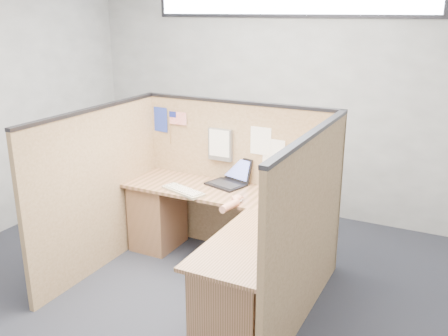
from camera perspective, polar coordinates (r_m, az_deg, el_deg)
The scene contains 14 objects.
floor at distance 4.46m, azimuth -4.17°, elevation -14.15°, with size 5.00×5.00×0.00m, color #1F212C.
wall_back at distance 5.91m, azimuth 6.91°, elevation 8.30°, with size 5.00×5.00×0.00m, color gray.
clerestory_window at distance 5.81m, azimuth 7.25°, elevation 18.54°, with size 3.30×0.04×0.38m.
cubicle_partitions at distance 4.45m, azimuth -1.57°, elevation -3.14°, with size 2.06×1.83×1.53m.
l_desk at distance 4.41m, azimuth -0.28°, elevation -8.67°, with size 1.95×1.75×0.73m.
laptop at distance 4.84m, azimuth 0.56°, elevation -1.08°, with size 0.41×0.42×0.25m.
keyboard at distance 4.65m, azimuth -4.68°, elevation -2.59°, with size 0.48×0.29×0.03m.
mouse at distance 4.40m, azimuth 1.53°, elevation -3.66°, with size 0.10×0.06×0.04m, color #B9B9BE.
hand_forearm at distance 4.28m, azimuth 0.94°, elevation -4.05°, with size 0.10×0.34×0.07m.
blue_poster at distance 5.20m, azimuth -7.34°, elevation 5.53°, with size 0.19×0.00×0.25m, color #2336A0.
american_flag at distance 5.07m, azimuth -5.51°, elevation 5.58°, with size 0.20×0.01×0.35m.
file_holder at distance 4.86m, azimuth -0.42°, elevation 2.70°, with size 0.24×0.05×0.31m.
paper_left at distance 4.69m, azimuth 4.22°, elevation 3.10°, with size 0.21×0.00×0.27m, color white.
paper_right at distance 4.68m, azimuth 5.68°, elevation 1.59°, with size 0.22×0.00×0.28m, color white.
Camera 1 is at (1.99, -3.23, 2.35)m, focal length 40.00 mm.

